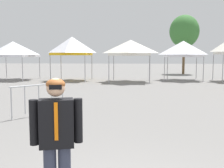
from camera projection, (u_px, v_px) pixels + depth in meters
canopy_tent_far_left at (13, 49)px, 23.29m from camera, size 3.67×3.67×3.27m
canopy_tent_far_right at (72, 46)px, 22.64m from camera, size 3.05×3.05×3.63m
canopy_tent_center at (130, 48)px, 21.50m from camera, size 3.31×3.31×3.30m
canopy_tent_behind_right at (183, 49)px, 23.01m from camera, size 3.03×3.03×3.31m
person_foreground at (57, 138)px, 3.41m from camera, size 0.63×0.34×1.78m
tree_behind_tents_right at (184, 31)px, 30.86m from camera, size 3.31×3.31×6.65m
crowd_barrier_by_lift at (39, 94)px, 9.46m from camera, size 1.37×1.65×1.08m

